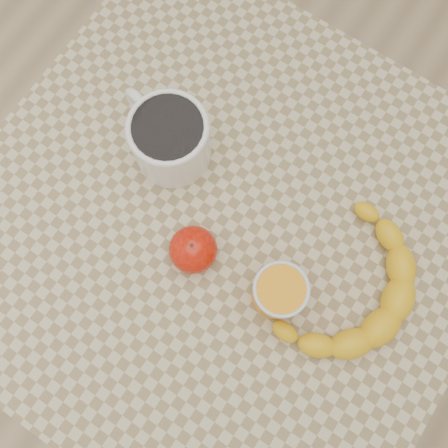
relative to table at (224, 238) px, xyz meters
The scene contains 6 objects.
ground 0.66m from the table, ahead, with size 3.00×3.00×0.00m, color tan.
table is the anchor object (origin of this frame).
coffee_mug 0.21m from the table, 157.12° to the left, with size 0.18×0.15×0.10m.
orange_juice_glass 0.19m from the table, 20.27° to the right, with size 0.08×0.08×0.09m.
apple 0.13m from the table, 103.70° to the right, with size 0.10×0.10×0.07m.
banana 0.24m from the table, ahead, with size 0.26×0.33×0.05m, color yellow, non-canonical shape.
Camera 1 is at (0.10, -0.15, 1.50)m, focal length 40.00 mm.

